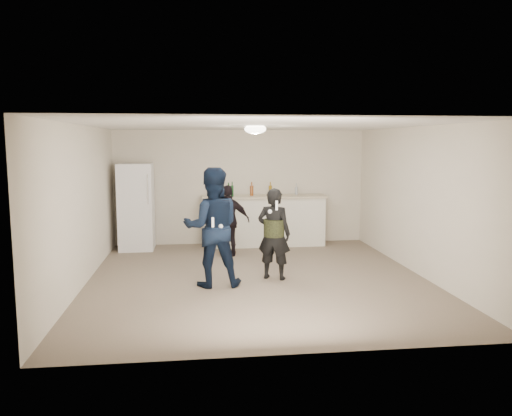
{
  "coord_description": "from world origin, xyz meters",
  "views": [
    {
      "loc": [
        -0.99,
        -7.95,
        2.22
      ],
      "look_at": [
        0.0,
        0.2,
        1.15
      ],
      "focal_mm": 35.0,
      "sensor_mm": 36.0,
      "label": 1
    }
  ],
  "objects": [
    {
      "name": "nunchuk_woman",
      "position": [
        0.17,
        -0.25,
        1.15
      ],
      "size": [
        0.07,
        0.07,
        0.07
      ],
      "primitive_type": "sphere",
      "color": "white",
      "rests_on": "woman"
    },
    {
      "name": "spectator",
      "position": [
        -0.36,
        1.73,
        0.7
      ],
      "size": [
        0.84,
        0.37,
        1.4
      ],
      "primitive_type": "imported",
      "rotation": [
        0.0,
        0.0,
        3.1
      ],
      "color": "black",
      "rests_on": "floor"
    },
    {
      "name": "ceiling_dome",
      "position": [
        0.0,
        0.3,
        2.45
      ],
      "size": [
        0.36,
        0.36,
        0.16
      ],
      "primitive_type": "ellipsoid",
      "color": "white",
      "rests_on": "ceiling"
    },
    {
      "name": "wall_left",
      "position": [
        -2.75,
        0.0,
        1.25
      ],
      "size": [
        0.0,
        6.0,
        6.0
      ],
      "primitive_type": "plane",
      "rotation": [
        1.57,
        0.0,
        1.57
      ],
      "color": "beige",
      "rests_on": "floor"
    },
    {
      "name": "floor",
      "position": [
        0.0,
        0.0,
        0.0
      ],
      "size": [
        6.0,
        6.0,
        0.0
      ],
      "primitive_type": "plane",
      "color": "#6B5B4C",
      "rests_on": "ground"
    },
    {
      "name": "man",
      "position": [
        -0.74,
        -0.31,
        0.93
      ],
      "size": [
        0.91,
        0.71,
        1.85
      ],
      "primitive_type": "imported",
      "rotation": [
        0.0,
        0.0,
        3.15
      ],
      "color": "#0E1F3B",
      "rests_on": "floor"
    },
    {
      "name": "woman",
      "position": [
        0.27,
        -0.03,
        0.75
      ],
      "size": [
        0.65,
        0.55,
        1.5
      ],
      "primitive_type": "imported",
      "rotation": [
        0.0,
        0.0,
        2.72
      ],
      "color": "black",
      "rests_on": "floor"
    },
    {
      "name": "camo_shorts",
      "position": [
        0.27,
        -0.03,
        0.85
      ],
      "size": [
        0.34,
        0.34,
        0.28
      ],
      "primitive_type": "cylinder",
      "color": "#303819",
      "rests_on": "woman"
    },
    {
      "name": "counter",
      "position": [
        0.48,
        2.67,
        0.53
      ],
      "size": [
        2.6,
        0.56,
        1.05
      ],
      "primitive_type": "cube",
      "color": "silver",
      "rests_on": "floor"
    },
    {
      "name": "bottle_cluster",
      "position": [
        0.27,
        2.71,
        1.2
      ],
      "size": [
        1.58,
        0.31,
        0.24
      ],
      "color": "#AFB5BA",
      "rests_on": "counter_top"
    },
    {
      "name": "fridge",
      "position": [
        -2.23,
        2.6,
        0.9
      ],
      "size": [
        0.7,
        0.7,
        1.8
      ],
      "primitive_type": "cube",
      "color": "white",
      "rests_on": "floor"
    },
    {
      "name": "wall_front",
      "position": [
        0.0,
        -3.0,
        1.25
      ],
      "size": [
        6.0,
        0.0,
        6.0
      ],
      "primitive_type": "plane",
      "rotation": [
        -1.57,
        0.0,
        0.0
      ],
      "color": "beige",
      "rests_on": "floor"
    },
    {
      "name": "nunchuk_man",
      "position": [
        -0.62,
        -0.56,
        0.98
      ],
      "size": [
        0.07,
        0.07,
        0.07
      ],
      "primitive_type": "sphere",
      "color": "white",
      "rests_on": "man"
    },
    {
      "name": "wall_right",
      "position": [
        2.75,
        0.0,
        1.25
      ],
      "size": [
        0.0,
        6.0,
        6.0
      ],
      "primitive_type": "plane",
      "rotation": [
        1.57,
        0.0,
        -1.57
      ],
      "color": "beige",
      "rests_on": "floor"
    },
    {
      "name": "counter_top",
      "position": [
        0.48,
        2.67,
        1.07
      ],
      "size": [
        2.68,
        0.64,
        0.04
      ],
      "primitive_type": "cube",
      "color": "beige",
      "rests_on": "counter"
    },
    {
      "name": "ceiling",
      "position": [
        0.0,
        0.0,
        2.5
      ],
      "size": [
        6.0,
        6.0,
        0.0
      ],
      "primitive_type": "plane",
      "rotation": [
        3.14,
        0.0,
        0.0
      ],
      "color": "silver",
      "rests_on": "wall_back"
    },
    {
      "name": "remote_man",
      "position": [
        -0.74,
        -0.59,
        1.05
      ],
      "size": [
        0.04,
        0.04,
        0.15
      ],
      "primitive_type": "cube",
      "color": "white",
      "rests_on": "man"
    },
    {
      "name": "shaker",
      "position": [
        -0.32,
        2.53,
        1.18
      ],
      "size": [
        0.08,
        0.08,
        0.17
      ],
      "primitive_type": "cylinder",
      "color": "silver",
      "rests_on": "counter_top"
    },
    {
      "name": "fridge_handle",
      "position": [
        -1.95,
        2.23,
        1.3
      ],
      "size": [
        0.02,
        0.02,
        0.6
      ],
      "primitive_type": "cylinder",
      "color": "silver",
      "rests_on": "fridge"
    },
    {
      "name": "remote_woman",
      "position": [
        0.27,
        -0.28,
        1.25
      ],
      "size": [
        0.04,
        0.04,
        0.15
      ],
      "primitive_type": "cube",
      "color": "white",
      "rests_on": "woman"
    },
    {
      "name": "wall_back",
      "position": [
        0.0,
        3.0,
        1.25
      ],
      "size": [
        6.0,
        0.0,
        6.0
      ],
      "primitive_type": "plane",
      "rotation": [
        1.57,
        0.0,
        0.0
      ],
      "color": "beige",
      "rests_on": "floor"
    }
  ]
}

